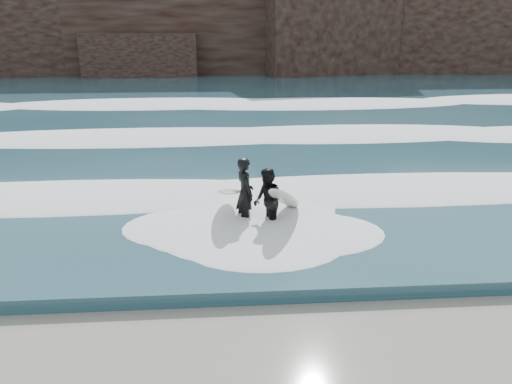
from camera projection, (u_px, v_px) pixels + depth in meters
sea at (236, 97)px, 33.71m from camera, size 90.00×52.00×0.30m
headland at (229, 21)px, 48.18m from camera, size 70.00×9.00×10.00m
foam_near at (259, 184)px, 14.76m from camera, size 60.00×3.20×0.20m
foam_mid at (246, 134)px, 21.36m from camera, size 60.00×4.00×0.24m
foam_far at (238, 101)px, 29.84m from camera, size 60.00×4.80×0.30m
surfer_left at (241, 193)px, 12.46m from camera, size 1.03×2.15×1.82m
surfer_right at (270, 201)px, 12.14m from camera, size 1.47×2.15×1.64m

